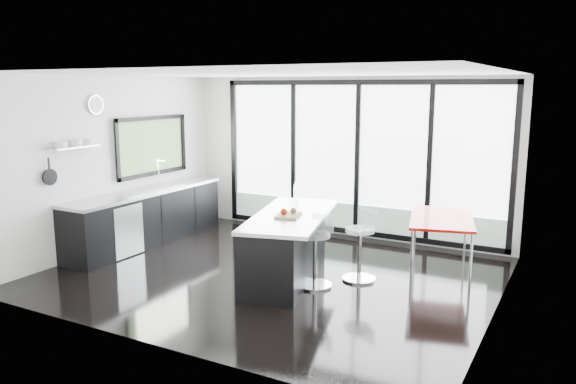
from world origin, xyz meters
The scene contains 11 objects.
floor centered at (0.00, 0.00, 0.00)m, with size 6.00×5.00×0.00m, color black.
ceiling centered at (0.00, 0.00, 2.80)m, with size 6.00×5.00×0.00m, color white.
wall_back centered at (0.27, 2.47, 1.27)m, with size 6.00×0.09×2.80m.
wall_front centered at (0.00, -2.50, 1.40)m, with size 6.00×0.00×2.80m, color silver.
wall_left centered at (-2.97, 0.27, 1.56)m, with size 0.26×5.00×2.80m.
wall_right centered at (3.00, 0.00, 1.40)m, with size 0.00×5.00×2.80m, color silver.
counter_cabinets centered at (-2.67, 0.40, 0.46)m, with size 0.69×3.24×1.36m.
island centered at (0.23, -0.01, 0.46)m, with size 1.48×2.40×1.19m.
bar_stool_near centered at (0.75, -0.14, 0.37)m, with size 0.46×0.46×0.74m, color silver.
bar_stool_far centered at (1.17, 0.37, 0.37)m, with size 0.46×0.46×0.74m, color silver.
red_table centered at (2.05, 1.29, 0.40)m, with size 0.85×1.49×0.80m, color #9B0902.
Camera 1 is at (3.84, -6.58, 2.62)m, focal length 35.00 mm.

